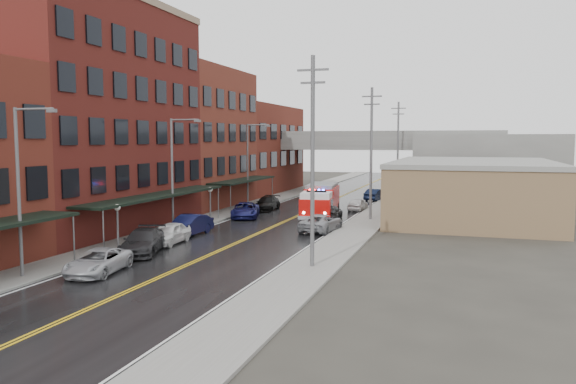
% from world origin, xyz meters
% --- Properties ---
extents(ground, '(220.00, 220.00, 0.00)m').
position_xyz_m(ground, '(0.00, 0.00, 0.00)').
color(ground, '#2D2B26').
rests_on(ground, ground).
extents(road, '(11.00, 160.00, 0.02)m').
position_xyz_m(road, '(0.00, 30.00, 0.01)').
color(road, black).
rests_on(road, ground).
extents(sidewalk_left, '(3.00, 160.00, 0.15)m').
position_xyz_m(sidewalk_left, '(-7.30, 30.00, 0.07)').
color(sidewalk_left, slate).
rests_on(sidewalk_left, ground).
extents(sidewalk_right, '(3.00, 160.00, 0.15)m').
position_xyz_m(sidewalk_right, '(7.30, 30.00, 0.07)').
color(sidewalk_right, slate).
rests_on(sidewalk_right, ground).
extents(curb_left, '(0.30, 160.00, 0.15)m').
position_xyz_m(curb_left, '(-5.65, 30.00, 0.07)').
color(curb_left, gray).
rests_on(curb_left, ground).
extents(curb_right, '(0.30, 160.00, 0.15)m').
position_xyz_m(curb_right, '(5.65, 30.00, 0.07)').
color(curb_right, gray).
rests_on(curb_right, ground).
extents(brick_building_b, '(9.00, 20.00, 18.00)m').
position_xyz_m(brick_building_b, '(-13.30, 23.00, 9.00)').
color(brick_building_b, '#581A17').
rests_on(brick_building_b, ground).
extents(brick_building_c, '(9.00, 15.00, 15.00)m').
position_xyz_m(brick_building_c, '(-13.30, 40.50, 7.50)').
color(brick_building_c, maroon).
rests_on(brick_building_c, ground).
extents(brick_building_far, '(9.00, 20.00, 12.00)m').
position_xyz_m(brick_building_far, '(-13.30, 58.00, 6.00)').
color(brick_building_far, maroon).
rests_on(brick_building_far, ground).
extents(tan_building, '(14.00, 22.00, 5.00)m').
position_xyz_m(tan_building, '(16.00, 40.00, 2.50)').
color(tan_building, brown).
rests_on(tan_building, ground).
extents(right_far_block, '(18.00, 30.00, 8.00)m').
position_xyz_m(right_far_block, '(18.00, 70.00, 4.00)').
color(right_far_block, slate).
rests_on(right_far_block, ground).
extents(awning_1, '(2.60, 18.00, 3.09)m').
position_xyz_m(awning_1, '(-7.49, 23.00, 2.99)').
color(awning_1, black).
rests_on(awning_1, ground).
extents(awning_2, '(2.60, 13.00, 3.09)m').
position_xyz_m(awning_2, '(-7.49, 40.50, 2.99)').
color(awning_2, black).
rests_on(awning_2, ground).
extents(globe_lamp_1, '(0.44, 0.44, 3.12)m').
position_xyz_m(globe_lamp_1, '(-6.40, 16.00, 2.31)').
color(globe_lamp_1, '#59595B').
rests_on(globe_lamp_1, ground).
extents(globe_lamp_2, '(0.44, 0.44, 3.12)m').
position_xyz_m(globe_lamp_2, '(-6.40, 30.00, 2.31)').
color(globe_lamp_2, '#59595B').
rests_on(globe_lamp_2, ground).
extents(street_lamp_0, '(2.64, 0.22, 9.00)m').
position_xyz_m(street_lamp_0, '(-6.55, 8.00, 5.19)').
color(street_lamp_0, '#59595B').
rests_on(street_lamp_0, ground).
extents(street_lamp_1, '(2.64, 0.22, 9.00)m').
position_xyz_m(street_lamp_1, '(-6.55, 24.00, 5.19)').
color(street_lamp_1, '#59595B').
rests_on(street_lamp_1, ground).
extents(street_lamp_2, '(2.64, 0.22, 9.00)m').
position_xyz_m(street_lamp_2, '(-6.55, 40.00, 5.19)').
color(street_lamp_2, '#59595B').
rests_on(street_lamp_2, ground).
extents(utility_pole_0, '(1.80, 0.24, 12.00)m').
position_xyz_m(utility_pole_0, '(7.20, 15.00, 6.31)').
color(utility_pole_0, '#59595B').
rests_on(utility_pole_0, ground).
extents(utility_pole_1, '(1.80, 0.24, 12.00)m').
position_xyz_m(utility_pole_1, '(7.20, 35.00, 6.31)').
color(utility_pole_1, '#59595B').
rests_on(utility_pole_1, ground).
extents(utility_pole_2, '(1.80, 0.24, 12.00)m').
position_xyz_m(utility_pole_2, '(7.20, 55.00, 6.31)').
color(utility_pole_2, '#59595B').
rests_on(utility_pole_2, ground).
extents(overpass, '(40.00, 10.00, 7.50)m').
position_xyz_m(overpass, '(0.00, 62.00, 5.99)').
color(overpass, slate).
rests_on(overpass, ground).
extents(fire_truck, '(4.30, 8.90, 3.15)m').
position_xyz_m(fire_truck, '(2.44, 35.31, 1.71)').
color(fire_truck, '#BD0C08').
rests_on(fire_truck, ground).
extents(parked_car_left_2, '(2.93, 5.09, 1.33)m').
position_xyz_m(parked_car_left_2, '(-3.67, 10.18, 0.67)').
color(parked_car_left_2, '#AEB0B6').
rests_on(parked_car_left_2, ground).
extents(parked_car_left_3, '(3.71, 5.79, 1.56)m').
position_xyz_m(parked_car_left_3, '(-4.33, 15.70, 0.78)').
color(parked_car_left_3, '#232325').
rests_on(parked_car_left_3, ground).
extents(parked_car_left_4, '(2.01, 4.50, 1.50)m').
position_xyz_m(parked_car_left_4, '(-4.46, 19.25, 0.75)').
color(parked_car_left_4, silver).
rests_on(parked_car_left_4, ground).
extents(parked_car_left_5, '(2.05, 4.95, 1.59)m').
position_xyz_m(parked_car_left_5, '(-4.76, 22.80, 0.80)').
color(parked_car_left_5, '#0E1134').
rests_on(parked_car_left_5, ground).
extents(parked_car_left_6, '(3.81, 5.66, 1.44)m').
position_xyz_m(parked_car_left_6, '(-4.32, 33.20, 0.72)').
color(parked_car_left_6, navy).
rests_on(parked_car_left_6, ground).
extents(parked_car_left_7, '(2.34, 5.03, 1.42)m').
position_xyz_m(parked_car_left_7, '(-4.34, 39.20, 0.71)').
color(parked_car_left_7, black).
rests_on(parked_car_left_7, ground).
extents(parked_car_right_0, '(2.84, 5.33, 1.42)m').
position_xyz_m(parked_car_right_0, '(4.45, 27.73, 0.71)').
color(parked_car_right_0, gray).
rests_on(parked_car_right_0, ground).
extents(parked_car_right_1, '(2.34, 4.90, 1.38)m').
position_xyz_m(parked_car_right_1, '(3.60, 34.20, 0.69)').
color(parked_car_right_1, '#2A2A2D').
rests_on(parked_car_right_1, ground).
extents(parked_car_right_2, '(1.71, 3.97, 1.34)m').
position_xyz_m(parked_car_right_2, '(4.76, 41.80, 0.67)').
color(parked_car_right_2, silver).
rests_on(parked_car_right_2, ground).
extents(parked_car_right_3, '(2.40, 4.54, 1.42)m').
position_xyz_m(parked_car_right_3, '(5.00, 52.20, 0.71)').
color(parked_car_right_3, black).
rests_on(parked_car_right_3, ground).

